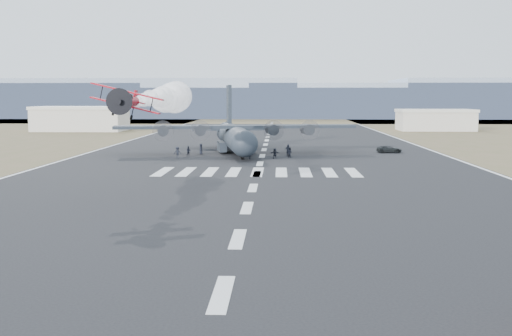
# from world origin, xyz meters

# --- Properties ---
(ground) EXTENTS (500.00, 500.00, 0.00)m
(ground) POSITION_xyz_m (0.00, 0.00, 0.00)
(ground) COLOR black
(ground) RESTS_ON ground
(scrub_far) EXTENTS (500.00, 80.00, 0.00)m
(scrub_far) POSITION_xyz_m (0.00, 230.00, 0.00)
(scrub_far) COLOR brown
(scrub_far) RESTS_ON ground
(runway_markings) EXTENTS (60.00, 260.00, 0.01)m
(runway_markings) POSITION_xyz_m (0.00, 60.00, 0.01)
(runway_markings) COLOR silver
(runway_markings) RESTS_ON ground
(ridge_seg_c) EXTENTS (150.00, 50.00, 17.00)m
(ridge_seg_c) POSITION_xyz_m (-65.00, 260.00, 8.50)
(ridge_seg_c) COLOR #8796AC
(ridge_seg_c) RESTS_ON ground
(ridge_seg_d) EXTENTS (150.00, 50.00, 13.00)m
(ridge_seg_d) POSITION_xyz_m (0.00, 260.00, 6.50)
(ridge_seg_d) COLOR #8796AC
(ridge_seg_d) RESTS_ON ground
(ridge_seg_e) EXTENTS (150.00, 50.00, 15.00)m
(ridge_seg_e) POSITION_xyz_m (65.00, 260.00, 7.50)
(ridge_seg_e) COLOR #8796AC
(ridge_seg_e) RESTS_ON ground
(hangar_left) EXTENTS (24.50, 14.50, 6.70)m
(hangar_left) POSITION_xyz_m (-52.00, 145.00, 3.41)
(hangar_left) COLOR beige
(hangar_left) RESTS_ON ground
(hangar_right) EXTENTS (20.50, 12.50, 5.90)m
(hangar_right) POSITION_xyz_m (46.00, 150.00, 3.01)
(hangar_right) COLOR beige
(hangar_right) RESTS_ON ground
(aerobatic_biplane) EXTENTS (6.48, 5.90, 3.25)m
(aerobatic_biplane) POSITION_xyz_m (-11.19, 28.23, 9.09)
(aerobatic_biplane) COLOR #AE0B0F
(smoke_trail) EXTENTS (4.17, 28.12, 4.17)m
(smoke_trail) POSITION_xyz_m (-11.06, 51.61, 9.27)
(smoke_trail) COLOR white
(transport_aircraft) EXTENTS (39.89, 32.70, 11.53)m
(transport_aircraft) POSITION_xyz_m (-4.79, 77.79, 2.97)
(transport_aircraft) COLOR #1D252C
(transport_aircraft) RESTS_ON ground
(support_vehicle) EXTENTS (4.24, 2.00, 1.17)m
(support_vehicle) POSITION_xyz_m (21.24, 78.51, 0.59)
(support_vehicle) COLOR black
(support_vehicle) RESTS_ON ground
(crew_a) EXTENTS (0.72, 0.61, 1.86)m
(crew_a) POSITION_xyz_m (4.13, 70.93, 0.93)
(crew_a) COLOR black
(crew_a) RESTS_ON ground
(crew_b) EXTENTS (0.87, 0.65, 1.62)m
(crew_b) POSITION_xyz_m (-11.66, 70.79, 0.81)
(crew_b) COLOR black
(crew_b) RESTS_ON ground
(crew_c) EXTENTS (1.20, 0.67, 1.77)m
(crew_c) POSITION_xyz_m (-12.93, 67.67, 0.89)
(crew_c) COLOR black
(crew_c) RESTS_ON ground
(crew_d) EXTENTS (1.19, 0.81, 1.86)m
(crew_d) POSITION_xyz_m (4.14, 72.08, 0.93)
(crew_d) COLOR black
(crew_d) RESTS_ON ground
(crew_e) EXTENTS (0.76, 0.96, 1.71)m
(crew_e) POSITION_xyz_m (-10.18, 74.78, 0.86)
(crew_e) COLOR black
(crew_e) RESTS_ON ground
(crew_f) EXTENTS (1.56, 0.86, 1.60)m
(crew_f) POSITION_xyz_m (2.04, 67.55, 0.80)
(crew_f) COLOR black
(crew_f) RESTS_ON ground
(crew_g) EXTENTS (0.74, 0.79, 1.69)m
(crew_g) POSITION_xyz_m (-1.74, 67.08, 0.84)
(crew_g) COLOR black
(crew_g) RESTS_ON ground
(crew_h) EXTENTS (0.93, 0.84, 1.63)m
(crew_h) POSITION_xyz_m (4.31, 68.66, 0.81)
(crew_h) COLOR black
(crew_h) RESTS_ON ground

